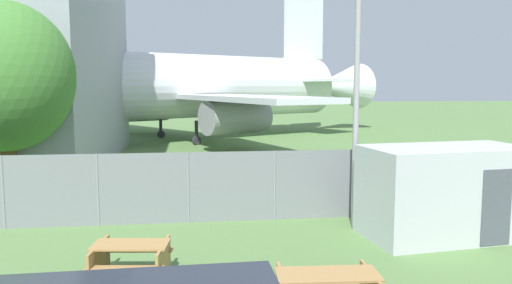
% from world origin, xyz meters
% --- Properties ---
extents(perimeter_fence, '(56.07, 0.07, 2.07)m').
position_xyz_m(perimeter_fence, '(-0.00, 11.14, 1.04)').
color(perimeter_fence, gray).
rests_on(perimeter_fence, ground).
extents(airplane, '(36.93, 29.03, 13.20)m').
position_xyz_m(airplane, '(-4.35, 32.53, 3.90)').
color(airplane, silver).
rests_on(airplane, ground).
extents(portable_cabin, '(4.51, 2.71, 2.39)m').
position_xyz_m(portable_cabin, '(4.21, 8.94, 1.20)').
color(portable_cabin, silver).
rests_on(portable_cabin, ground).
extents(picnic_bench_open_grass, '(1.69, 1.58, 0.76)m').
position_xyz_m(picnic_bench_open_grass, '(-3.70, 6.94, 0.47)').
color(picnic_bench_open_grass, '#A37A47').
rests_on(picnic_bench_open_grass, ground).
extents(tree_near_hangar, '(4.71, 4.71, 6.89)m').
position_xyz_m(tree_near_hangar, '(-8.80, 15.03, 4.27)').
color(tree_near_hangar, brown).
rests_on(tree_near_hangar, ground).
extents(light_mast, '(0.44, 0.44, 8.61)m').
position_xyz_m(light_mast, '(2.15, 10.26, 5.19)').
color(light_mast, '#99999E').
rests_on(light_mast, ground).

